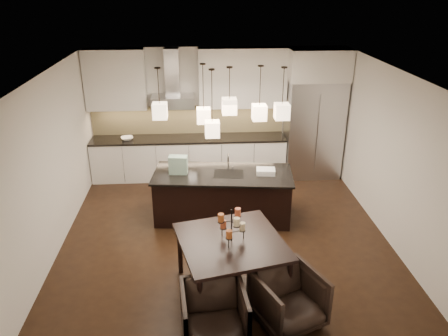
{
  "coord_description": "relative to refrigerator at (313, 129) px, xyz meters",
  "views": [
    {
      "loc": [
        -0.45,
        -6.56,
        4.11
      ],
      "look_at": [
        0.0,
        0.2,
        1.15
      ],
      "focal_mm": 35.0,
      "sensor_mm": 36.0,
      "label": 1
    }
  ],
  "objects": [
    {
      "name": "ceiling",
      "position": [
        -2.1,
        -2.38,
        1.73
      ],
      "size": [
        5.5,
        5.5,
        0.02
      ],
      "primitive_type": "cube",
      "color": "white",
      "rests_on": "wall_back"
    },
    {
      "name": "candle_f",
      "position": [
        -2.06,
        -4.04,
        0.12
      ],
      "size": [
        0.1,
        0.1,
        0.11
      ],
      "primitive_type": "cylinder",
      "rotation": [
        0.0,
        0.0,
        0.23
      ],
      "color": "beige",
      "rests_on": "candelabra"
    },
    {
      "name": "wall_back",
      "position": [
        -2.1,
        0.38,
        0.32
      ],
      "size": [
        5.5,
        0.02,
        2.8
      ],
      "primitive_type": "cube",
      "color": "silver",
      "rests_on": "ground"
    },
    {
      "name": "floor",
      "position": [
        -2.1,
        -2.38,
        -1.08
      ],
      "size": [
        5.5,
        5.5,
        0.02
      ],
      "primitive_type": "cube",
      "color": "black",
      "rests_on": "ground"
    },
    {
      "name": "candelabra",
      "position": [
        -2.11,
        -3.91,
        -0.01
      ],
      "size": [
        0.48,
        0.48,
        0.48
      ],
      "primitive_type": null,
      "rotation": [
        0.0,
        0.0,
        0.23
      ],
      "color": "black",
      "rests_on": "dining_table"
    },
    {
      "name": "faucet",
      "position": [
        -1.99,
        -1.73,
        -0.0
      ],
      "size": [
        0.12,
        0.24,
        0.37
      ],
      "primitive_type": null,
      "rotation": [
        0.0,
        0.0,
        -0.11
      ],
      "color": "silver",
      "rests_on": "island_top"
    },
    {
      "name": "countertop",
      "position": [
        -2.73,
        0.05,
        -0.17
      ],
      "size": [
        4.21,
        0.66,
        0.04
      ],
      "primitive_type": "cube",
      "color": "black",
      "rests_on": "lower_cabinets"
    },
    {
      "name": "wall_right",
      "position": [
        0.66,
        -2.38,
        0.32
      ],
      "size": [
        0.02,
        5.5,
        2.8
      ],
      "primitive_type": "cube",
      "color": "silver",
      "rests_on": "ground"
    },
    {
      "name": "candle_e",
      "position": [
        -2.26,
        -3.92,
        0.12
      ],
      "size": [
        0.1,
        0.1,
        0.11
      ],
      "primitive_type": "cylinder",
      "rotation": [
        0.0,
        0.0,
        0.23
      ],
      "color": "#AC5425",
      "rests_on": "candelabra"
    },
    {
      "name": "food_container",
      "position": [
        -1.33,
        -1.89,
        -0.14
      ],
      "size": [
        0.35,
        0.27,
        0.1
      ],
      "primitive_type": "cube",
      "rotation": [
        0.0,
        0.0,
        -0.11
      ],
      "color": "silver",
      "rests_on": "island_top"
    },
    {
      "name": "candle_b",
      "position": [
        -2.22,
        -3.8,
        -0.06
      ],
      "size": [
        0.1,
        0.1,
        0.11
      ],
      "primitive_type": "cylinder",
      "rotation": [
        0.0,
        0.0,
        0.23
      ],
      "color": "#CE5C3A",
      "rests_on": "candelabra"
    },
    {
      "name": "island_body",
      "position": [
        -2.1,
        -1.81,
        -0.65
      ],
      "size": [
        2.5,
        1.23,
        0.85
      ],
      "primitive_type": "cube",
      "rotation": [
        0.0,
        0.0,
        -0.11
      ],
      "color": "black",
      "rests_on": "floor"
    },
    {
      "name": "pendant_d",
      "position": [
        -1.47,
        -1.8,
        0.93
      ],
      "size": [
        0.24,
        0.24,
        0.26
      ],
      "primitive_type": "cube",
      "color": "beige",
      "rests_on": "ceiling"
    },
    {
      "name": "tote_bag",
      "position": [
        -2.89,
        -1.76,
        -0.02
      ],
      "size": [
        0.35,
        0.21,
        0.33
      ],
      "primitive_type": "cube",
      "rotation": [
        0.0,
        0.0,
        -0.11
      ],
      "color": "#1F6145",
      "rests_on": "island_top"
    },
    {
      "name": "pendant_a",
      "position": [
        -3.15,
        -1.87,
        1.01
      ],
      "size": [
        0.24,
        0.24,
        0.26
      ],
      "primitive_type": "cube",
      "color": "beige",
      "rests_on": "ceiling"
    },
    {
      "name": "wall_front",
      "position": [
        -2.1,
        -5.14,
        0.32
      ],
      "size": [
        5.5,
        0.02,
        2.8
      ],
      "primitive_type": "cube",
      "color": "silver",
      "rests_on": "ground"
    },
    {
      "name": "pendant_c",
      "position": [
        -1.99,
        -1.89,
        1.07
      ],
      "size": [
        0.24,
        0.24,
        0.26
      ],
      "primitive_type": "cube",
      "color": "beige",
      "rests_on": "ceiling"
    },
    {
      "name": "fridge_panel",
      "position": [
        0.0,
        0.0,
        1.4
      ],
      "size": [
        1.26,
        0.72,
        0.65
      ],
      "primitive_type": "cube",
      "color": "silver",
      "rests_on": "refrigerator"
    },
    {
      "name": "upper_cab_right",
      "position": [
        -1.55,
        0.19,
        1.1
      ],
      "size": [
        1.85,
        0.35,
        1.25
      ],
      "primitive_type": "cube",
      "color": "silver",
      "rests_on": "wall_back"
    },
    {
      "name": "pendant_e",
      "position": [
        -1.11,
        -1.96,
        0.98
      ],
      "size": [
        0.24,
        0.24,
        0.26
      ],
      "primitive_type": "cube",
      "color": "beige",
      "rests_on": "ceiling"
    },
    {
      "name": "island_top",
      "position": [
        -2.1,
        -1.81,
        -0.21
      ],
      "size": [
        2.59,
        1.31,
        0.04
      ],
      "primitive_type": "cube",
      "rotation": [
        0.0,
        0.0,
        -0.11
      ],
      "color": "black",
      "rests_on": "island_body"
    },
    {
      "name": "refrigerator",
      "position": [
        0.0,
        0.0,
        0.0
      ],
      "size": [
        1.2,
        0.72,
        2.15
      ],
      "primitive_type": "cube",
      "color": "#B7B7BA",
      "rests_on": "floor"
    },
    {
      "name": "lower_cabinets",
      "position": [
        -2.73,
        0.05,
        -0.64
      ],
      "size": [
        4.21,
        0.62,
        0.88
      ],
      "primitive_type": "cube",
      "color": "silver",
      "rests_on": "floor"
    },
    {
      "name": "pendant_b",
      "position": [
        -2.42,
        -1.56,
        0.82
      ],
      "size": [
        0.24,
        0.24,
        0.26
      ],
      "primitive_type": "cube",
      "color": "beige",
      "rests_on": "ceiling"
    },
    {
      "name": "candle_c",
      "position": [
        -2.16,
        -4.05,
        -0.06
      ],
      "size": [
        0.1,
        0.1,
        0.11
      ],
      "primitive_type": "cylinder",
      "rotation": [
        0.0,
        0.0,
        0.23
      ],
      "color": "#AC5425",
      "rests_on": "candelabra"
    },
    {
      "name": "hood_chimney",
      "position": [
        -3.03,
        0.21,
        1.24
      ],
      "size": [
        0.3,
        0.28,
        0.96
      ],
      "primitive_type": "cube",
      "color": "#B7B7BA",
      "rests_on": "hood_canopy"
    },
    {
      "name": "armchair_right",
      "position": [
        -1.44,
        -4.59,
        -0.71
      ],
      "size": [
        1.03,
        1.05,
        0.73
      ],
      "primitive_type": "imported",
      "rotation": [
        0.0,
        0.0,
        0.41
      ],
      "color": "black",
      "rests_on": "floor"
    },
    {
      "name": "backsplash",
      "position": [
        -2.73,
        0.35,
        0.16
      ],
      "size": [
        4.21,
        0.02,
        0.63
      ],
      "primitive_type": "cube",
      "color": "tan",
      "rests_on": "countertop"
    },
    {
      "name": "fruit_bowl",
      "position": [
        -4.04,
        0.0,
        -0.12
      ],
      "size": [
        0.31,
        0.31,
        0.06
      ],
      "primitive_type": "imported",
      "rotation": [
        0.0,
        0.0,
        0.24
      ],
      "color": "silver",
      "rests_on": "countertop"
    },
    {
      "name": "dining_table",
      "position": [
        -2.11,
        -3.91,
        -0.66
      ],
      "size": [
        1.65,
        1.65,
        0.82
      ],
      "primitive_type": null,
      "rotation": [
        0.0,
        0.0,
        0.23
      ],
      "color": "black",
      "rests_on": "floor"
    },
    {
      "name": "candle_d",
      "position": [
        -2.02,
        -3.78,
        0.12
      ],
      "size": [
        0.1,
        0.1,
        0.11
      ],
      "primitive_type": "cylinder",
      "rotation": [
        0.0,
        0.0,
        0.23
      ],
      "color": "#CE5C3A",
      "rests_on": "candelabra"
    },
    {
      "name": "pendant_f",
      "position": [
        -2.29,
        -2.05,
        0.73
      ],
      "size": [
        0.24,
        0.24,
        0.26
      ],
      "primitive_type": "cube",
      "color": "beige",
      "rests_on": "ceiling"
    },
    {
      "name": "candle_a",
      "position": [
        -1.96,
        -3.87,
        -0.06
      ],
      "size": [
        0.1,
        0.1,
        0.11
      ],
      "primitive_type": "cylinder",
      "rotation": [
        0.0,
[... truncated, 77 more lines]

